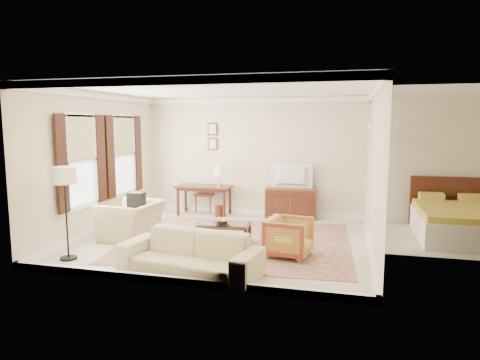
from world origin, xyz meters
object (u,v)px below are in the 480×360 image
at_px(sideboard, 291,203).
at_px(striped_armchair, 289,235).
at_px(club_armchair, 132,214).
at_px(sofa, 190,247).
at_px(coffee_table, 224,228).
at_px(writing_desk, 204,190).
at_px(tv, 291,168).

height_order(sideboard, striped_armchair, striped_armchair).
relative_size(club_armchair, sofa, 0.52).
bearing_deg(coffee_table, club_armchair, -178.67).
distance_m(writing_desk, coffee_table, 2.70).
bearing_deg(sideboard, tv, -90.00).
xyz_separation_m(writing_desk, sofa, (1.18, -4.05, -0.21)).
xyz_separation_m(sideboard, tv, (0.00, -0.02, 0.84)).
distance_m(tv, club_armchair, 3.88).
height_order(writing_desk, sofa, sofa).
xyz_separation_m(writing_desk, sideboard, (2.14, 0.18, -0.26)).
distance_m(writing_desk, striped_armchair, 3.79).
bearing_deg(sideboard, sofa, -102.88).
xyz_separation_m(sideboard, sofa, (-0.97, -4.22, 0.05)).
bearing_deg(club_armchair, sideboard, 136.49).
distance_m(coffee_table, club_armchair, 1.89).
height_order(tv, sofa, tv).
relative_size(sideboard, club_armchair, 1.07).
relative_size(sideboard, tv, 1.28).
distance_m(sideboard, sofa, 4.33).
xyz_separation_m(writing_desk, club_armchair, (-0.66, -2.43, -0.14)).
xyz_separation_m(writing_desk, striped_armchair, (2.51, -2.83, -0.25)).
bearing_deg(sofa, coffee_table, 97.30).
bearing_deg(writing_desk, sideboard, 4.72).
height_order(writing_desk, striped_armchair, striped_armchair).
distance_m(tv, coffee_table, 2.85).
xyz_separation_m(tv, sofa, (-0.97, -4.20, -0.79)).
height_order(writing_desk, tv, tv).
bearing_deg(writing_desk, coffee_table, -63.00).
bearing_deg(writing_desk, tv, 4.19).
height_order(striped_armchair, sofa, sofa).
height_order(sideboard, sofa, sofa).
height_order(coffee_table, striped_armchair, striped_armchair).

